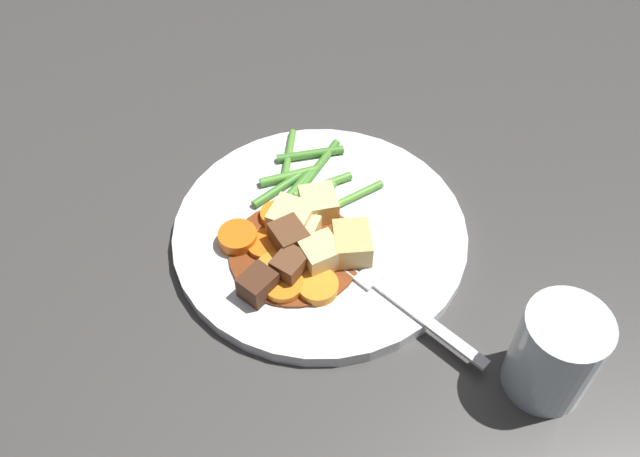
# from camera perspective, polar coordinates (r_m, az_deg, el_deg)

# --- Properties ---
(ground_plane) EXTENTS (3.00, 3.00, 0.00)m
(ground_plane) POSITION_cam_1_polar(r_m,az_deg,el_deg) (0.65, 0.00, -0.79)
(ground_plane) COLOR #423F3D
(dinner_plate) EXTENTS (0.27, 0.27, 0.01)m
(dinner_plate) POSITION_cam_1_polar(r_m,az_deg,el_deg) (0.64, 0.00, -0.40)
(dinner_plate) COLOR white
(dinner_plate) RESTS_ON ground_plane
(stew_sauce) EXTENTS (0.12, 0.12, 0.00)m
(stew_sauce) POSITION_cam_1_polar(r_m,az_deg,el_deg) (0.62, -2.05, -1.94)
(stew_sauce) COLOR brown
(stew_sauce) RESTS_ON dinner_plate
(carrot_slice_0) EXTENTS (0.04, 0.04, 0.01)m
(carrot_slice_0) POSITION_cam_1_polar(r_m,az_deg,el_deg) (0.62, -6.82, -0.79)
(carrot_slice_0) COLOR orange
(carrot_slice_0) RESTS_ON dinner_plate
(carrot_slice_1) EXTENTS (0.04, 0.04, 0.01)m
(carrot_slice_1) POSITION_cam_1_polar(r_m,az_deg,el_deg) (0.62, 2.42, -0.56)
(carrot_slice_1) COLOR orange
(carrot_slice_1) RESTS_ON dinner_plate
(carrot_slice_2) EXTENTS (0.03, 0.03, 0.01)m
(carrot_slice_2) POSITION_cam_1_polar(r_m,az_deg,el_deg) (0.60, -3.94, -3.18)
(carrot_slice_2) COLOR orange
(carrot_slice_2) RESTS_ON dinner_plate
(carrot_slice_3) EXTENTS (0.05, 0.05, 0.01)m
(carrot_slice_3) POSITION_cam_1_polar(r_m,az_deg,el_deg) (0.61, 0.62, -1.79)
(carrot_slice_3) COLOR orange
(carrot_slice_3) RESTS_ON dinner_plate
(carrot_slice_4) EXTENTS (0.05, 0.05, 0.01)m
(carrot_slice_4) POSITION_cam_1_polar(r_m,az_deg,el_deg) (0.59, -3.06, -4.77)
(carrot_slice_4) COLOR orange
(carrot_slice_4) RESTS_ON dinner_plate
(carrot_slice_5) EXTENTS (0.05, 0.05, 0.01)m
(carrot_slice_5) POSITION_cam_1_polar(r_m,az_deg,el_deg) (0.62, -4.56, -1.37)
(carrot_slice_5) COLOR orange
(carrot_slice_5) RESTS_ON dinner_plate
(carrot_slice_6) EXTENTS (0.05, 0.05, 0.01)m
(carrot_slice_6) POSITION_cam_1_polar(r_m,az_deg,el_deg) (0.59, -0.18, -4.81)
(carrot_slice_6) COLOR orange
(carrot_slice_6) RESTS_ON dinner_plate
(carrot_slice_7) EXTENTS (0.03, 0.03, 0.01)m
(carrot_slice_7) POSITION_cam_1_polar(r_m,az_deg,el_deg) (0.64, -3.73, 0.82)
(carrot_slice_7) COLOR orange
(carrot_slice_7) RESTS_ON dinner_plate
(potato_chunk_0) EXTENTS (0.02, 0.02, 0.02)m
(potato_chunk_0) POSITION_cam_1_polar(r_m,az_deg,el_deg) (0.62, -1.15, -0.05)
(potato_chunk_0) COLOR #EAD68C
(potato_chunk_0) RESTS_ON dinner_plate
(potato_chunk_1) EXTENTS (0.04, 0.04, 0.03)m
(potato_chunk_1) POSITION_cam_1_polar(r_m,az_deg,el_deg) (0.60, 0.02, -2.20)
(potato_chunk_1) COLOR #EAD68C
(potato_chunk_1) RESTS_ON dinner_plate
(potato_chunk_2) EXTENTS (0.04, 0.04, 0.03)m
(potato_chunk_2) POSITION_cam_1_polar(r_m,az_deg,el_deg) (0.63, -2.40, 0.76)
(potato_chunk_2) COLOR #EAD68C
(potato_chunk_2) RESTS_ON dinner_plate
(potato_chunk_3) EXTENTS (0.05, 0.04, 0.03)m
(potato_chunk_3) POSITION_cam_1_polar(r_m,az_deg,el_deg) (0.64, -0.13, 1.96)
(potato_chunk_3) COLOR #EAD68C
(potato_chunk_3) RESTS_ON dinner_plate
(potato_chunk_4) EXTENTS (0.05, 0.04, 0.03)m
(potato_chunk_4) POSITION_cam_1_polar(r_m,az_deg,el_deg) (0.61, 2.66, -1.32)
(potato_chunk_4) COLOR #DBBC6B
(potato_chunk_4) RESTS_ON dinner_plate
(meat_chunk_0) EXTENTS (0.03, 0.03, 0.03)m
(meat_chunk_0) POSITION_cam_1_polar(r_m,az_deg,el_deg) (0.59, -2.50, -3.22)
(meat_chunk_0) COLOR brown
(meat_chunk_0) RESTS_ON dinner_plate
(meat_chunk_1) EXTENTS (0.04, 0.04, 0.03)m
(meat_chunk_1) POSITION_cam_1_polar(r_m,az_deg,el_deg) (0.61, -2.57, -0.88)
(meat_chunk_1) COLOR brown
(meat_chunk_1) RESTS_ON dinner_plate
(meat_chunk_2) EXTENTS (0.04, 0.03, 0.02)m
(meat_chunk_2) POSITION_cam_1_polar(r_m,az_deg,el_deg) (0.59, -5.17, -4.66)
(meat_chunk_2) COLOR #4C2B19
(meat_chunk_2) RESTS_ON dinner_plate
(green_bean_0) EXTENTS (0.07, 0.02, 0.01)m
(green_bean_0) POSITION_cam_1_polar(r_m,az_deg,el_deg) (0.70, -2.62, 6.07)
(green_bean_0) COLOR #599E38
(green_bean_0) RESTS_ON dinner_plate
(green_bean_1) EXTENTS (0.05, 0.04, 0.01)m
(green_bean_1) POSITION_cam_1_polar(r_m,az_deg,el_deg) (0.66, 3.14, 2.80)
(green_bean_1) COLOR #599E38
(green_bean_1) RESTS_ON dinner_plate
(green_bean_2) EXTENTS (0.04, 0.06, 0.01)m
(green_bean_2) POSITION_cam_1_polar(r_m,az_deg,el_deg) (0.70, -0.80, 6.18)
(green_bean_2) COLOR #4C8E33
(green_bean_2) RESTS_ON dinner_plate
(green_bean_3) EXTENTS (0.07, 0.03, 0.01)m
(green_bean_3) POSITION_cam_1_polar(r_m,az_deg,el_deg) (0.66, -2.51, 2.76)
(green_bean_3) COLOR #4C8E33
(green_bean_3) RESTS_ON dinner_plate
(green_bean_4) EXTENTS (0.05, 0.05, 0.01)m
(green_bean_4) POSITION_cam_1_polar(r_m,az_deg,el_deg) (0.67, 0.21, 3.59)
(green_bean_4) COLOR #599E38
(green_bean_4) RESTS_ON dinner_plate
(green_bean_5) EXTENTS (0.04, 0.05, 0.01)m
(green_bean_5) POSITION_cam_1_polar(r_m,az_deg,el_deg) (0.67, -2.60, 4.36)
(green_bean_5) COLOR #599E38
(green_bean_5) RESTS_ON dinner_plate
(green_bean_6) EXTENTS (0.05, 0.02, 0.01)m
(green_bean_6) POSITION_cam_1_polar(r_m,az_deg,el_deg) (0.65, -0.10, 2.40)
(green_bean_6) COLOR #599E38
(green_bean_6) RESTS_ON dinner_plate
(green_bean_7) EXTENTS (0.07, 0.02, 0.01)m
(green_bean_7) POSITION_cam_1_polar(r_m,az_deg,el_deg) (0.69, -0.06, 5.27)
(green_bean_7) COLOR #4C8E33
(green_bean_7) RESTS_ON dinner_plate
(green_bean_8) EXTENTS (0.06, 0.04, 0.01)m
(green_bean_8) POSITION_cam_1_polar(r_m,az_deg,el_deg) (0.66, -3.49, 3.28)
(green_bean_8) COLOR #4C8E33
(green_bean_8) RESTS_ON dinner_plate
(fork) EXTENTS (0.10, 0.16, 0.00)m
(fork) POSITION_cam_1_polar(r_m,az_deg,el_deg) (0.59, 6.27, -5.70)
(fork) COLOR silver
(fork) RESTS_ON dinner_plate
(water_glass) EXTENTS (0.06, 0.06, 0.09)m
(water_glass) POSITION_cam_1_polar(r_m,az_deg,el_deg) (0.56, 18.88, -9.77)
(water_glass) COLOR silver
(water_glass) RESTS_ON ground_plane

